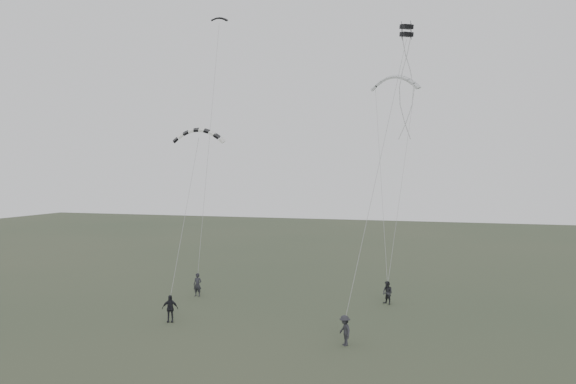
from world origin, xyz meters
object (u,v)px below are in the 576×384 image
(kite_pale_large, at_px, (395,77))
(kite_striped, at_px, (199,130))
(flyer_far, at_px, (345,330))
(flyer_right, at_px, (388,293))
(kite_box, at_px, (406,31))
(flyer_left, at_px, (198,285))
(kite_dark_small, at_px, (219,18))
(flyer_center, at_px, (170,308))

(kite_pale_large, height_order, kite_striped, kite_pale_large)
(flyer_far, bearing_deg, kite_striped, -156.48)
(flyer_right, bearing_deg, kite_striped, -133.41)
(kite_pale_large, relative_size, kite_box, 5.29)
(flyer_left, xyz_separation_m, flyer_far, (11.83, -7.86, -0.05))
(flyer_far, xyz_separation_m, kite_striped, (-11.12, 6.76, 10.56))
(kite_dark_small, distance_m, kite_striped, 11.77)
(flyer_left, height_order, flyer_far, flyer_left)
(kite_dark_small, relative_size, kite_box, 1.84)
(kite_pale_large, height_order, kite_box, kite_box)
(kite_pale_large, bearing_deg, flyer_far, -88.83)
(flyer_left, bearing_deg, kite_dark_small, 98.32)
(kite_box, bearing_deg, kite_pale_large, 64.74)
(flyer_far, bearing_deg, kite_pale_large, 142.80)
(kite_dark_small, relative_size, kite_striped, 0.38)
(kite_pale_large, distance_m, kite_box, 9.82)
(flyer_left, distance_m, kite_pale_large, 21.11)
(kite_dark_small, height_order, kite_pale_large, kite_dark_small)
(flyer_left, bearing_deg, flyer_far, -34.33)
(flyer_left, relative_size, kite_pale_large, 0.43)
(kite_pale_large, bearing_deg, flyer_right, -83.66)
(flyer_center, xyz_separation_m, kite_striped, (-0.77, 5.40, 10.53))
(flyer_right, relative_size, kite_pale_large, 0.40)
(flyer_center, distance_m, kite_box, 21.02)
(flyer_left, relative_size, kite_striped, 0.47)
(kite_dark_small, xyz_separation_m, kite_striped, (1.66, -7.08, -9.26))
(flyer_right, relative_size, flyer_far, 0.99)
(flyer_right, distance_m, kite_pale_large, 16.48)
(flyer_right, height_order, kite_box, kite_box)
(flyer_far, height_order, kite_pale_large, kite_pale_large)
(flyer_left, relative_size, flyer_center, 1.03)
(flyer_left, xyz_separation_m, kite_dark_small, (-0.95, 5.97, 19.77))
(flyer_center, relative_size, kite_dark_small, 1.20)
(flyer_left, height_order, flyer_right, flyer_left)
(flyer_left, relative_size, flyer_far, 1.06)
(flyer_left, relative_size, kite_dark_small, 1.24)
(flyer_center, relative_size, flyer_far, 1.03)
(flyer_far, height_order, kite_box, kite_box)
(flyer_center, xyz_separation_m, kite_box, (12.63, 5.21, 15.97))
(flyer_center, distance_m, kite_pale_large, 23.72)
(flyer_right, distance_m, flyer_center, 13.82)
(kite_striped, bearing_deg, flyer_far, -52.35)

